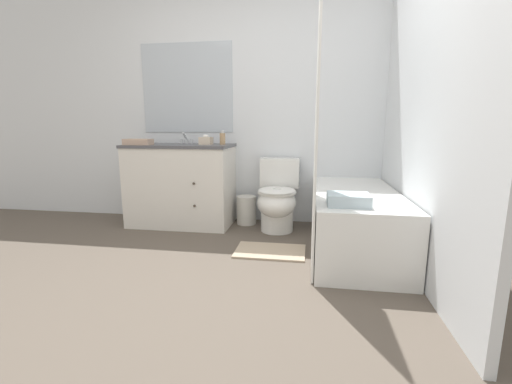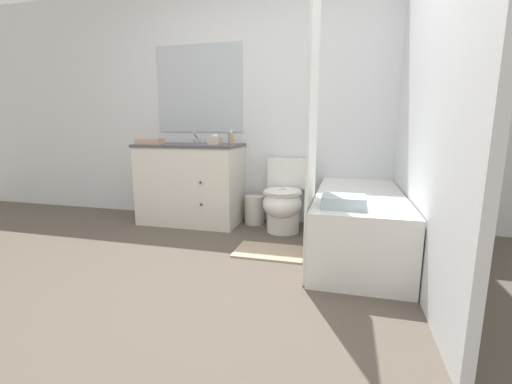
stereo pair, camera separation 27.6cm
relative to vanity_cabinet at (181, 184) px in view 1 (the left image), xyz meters
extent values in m
plane|color=brown|center=(0.76, -1.51, -0.43)|extent=(14.00, 14.00, 0.00)
cube|color=silver|center=(0.76, 0.30, 0.82)|extent=(8.00, 0.05, 2.50)
cube|color=#B2BCC6|center=(0.00, 0.27, 1.00)|extent=(1.00, 0.01, 0.93)
cube|color=silver|center=(2.09, -0.62, 0.82)|extent=(0.05, 2.79, 2.50)
cube|color=silver|center=(0.00, 0.00, -0.02)|extent=(1.05, 0.56, 0.82)
cube|color=#4C4C51|center=(0.00, 0.00, 0.40)|extent=(1.07, 0.58, 0.03)
cylinder|color=white|center=(0.00, 0.00, 0.36)|extent=(0.31, 0.31, 0.10)
sphere|color=#382D23|center=(0.24, -0.29, 0.06)|extent=(0.02, 0.02, 0.02)
sphere|color=#382D23|center=(0.24, -0.29, -0.16)|extent=(0.02, 0.02, 0.02)
cylinder|color=silver|center=(0.00, 0.19, 0.44)|extent=(0.04, 0.04, 0.04)
cylinder|color=silver|center=(0.00, 0.15, 0.50)|extent=(0.02, 0.11, 0.09)
cylinder|color=silver|center=(-0.06, 0.19, 0.44)|extent=(0.03, 0.03, 0.04)
cylinder|color=silver|center=(0.05, 0.19, 0.44)|extent=(0.03, 0.03, 0.04)
cylinder|color=white|center=(1.02, -0.09, -0.32)|extent=(0.32, 0.32, 0.22)
ellipsoid|color=white|center=(1.02, -0.15, -0.13)|extent=(0.38, 0.45, 0.28)
torus|color=white|center=(1.02, -0.15, -0.03)|extent=(0.38, 0.38, 0.04)
cube|color=white|center=(1.02, 0.17, 0.12)|extent=(0.40, 0.18, 0.30)
ellipsoid|color=white|center=(1.02, -0.15, -0.01)|extent=(0.36, 0.43, 0.02)
cube|color=white|center=(1.72, -0.50, -0.18)|extent=(0.67, 1.55, 0.50)
cube|color=#A8ADAE|center=(1.72, -0.50, 0.06)|extent=(0.55, 1.43, 0.01)
cube|color=white|center=(1.37, -0.96, 0.55)|extent=(0.01, 0.56, 1.96)
cylinder|color=silver|center=(0.67, 0.11, -0.28)|extent=(0.21, 0.21, 0.30)
cube|color=beige|center=(0.28, 0.02, 0.45)|extent=(0.12, 0.12, 0.07)
ellipsoid|color=white|center=(0.28, 0.02, 0.50)|extent=(0.05, 0.04, 0.03)
cylinder|color=tan|center=(0.45, 0.03, 0.47)|extent=(0.06, 0.06, 0.11)
cylinder|color=silver|center=(0.45, 0.03, 0.55)|extent=(0.03, 0.03, 0.03)
cube|color=tan|center=(-0.36, -0.18, 0.45)|extent=(0.27, 0.15, 0.06)
cube|color=silver|center=(1.60, -1.04, 0.11)|extent=(0.28, 0.23, 0.08)
cube|color=tan|center=(1.03, -0.70, -0.42)|extent=(0.58, 0.38, 0.02)
camera|label=1|loc=(1.33, -3.38, 0.60)|focal=24.00mm
camera|label=2|loc=(1.60, -3.33, 0.60)|focal=24.00mm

